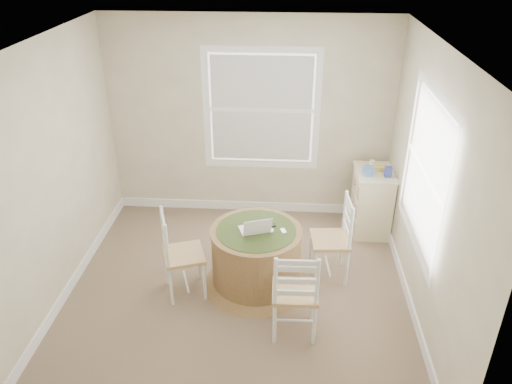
{
  "coord_description": "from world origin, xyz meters",
  "views": [
    {
      "loc": [
        0.48,
        -4.16,
        3.47
      ],
      "look_at": [
        0.17,
        0.45,
        1.0
      ],
      "focal_mm": 35.0,
      "sensor_mm": 36.0,
      "label": 1
    }
  ],
  "objects_px": {
    "chair_left": "(184,254)",
    "chair_right": "(330,240)",
    "round_table": "(256,255)",
    "corner_chest": "(371,201)",
    "chair_near": "(295,291)",
    "laptop": "(255,229)"
  },
  "relations": [
    {
      "from": "chair_near",
      "to": "round_table",
      "type": "bearing_deg",
      "value": -61.22
    },
    {
      "from": "chair_left",
      "to": "chair_right",
      "type": "distance_m",
      "value": 1.57
    },
    {
      "from": "laptop",
      "to": "corner_chest",
      "type": "bearing_deg",
      "value": -158.45
    },
    {
      "from": "round_table",
      "to": "chair_left",
      "type": "xyz_separation_m",
      "value": [
        -0.74,
        -0.18,
        0.1
      ]
    },
    {
      "from": "laptop",
      "to": "chair_left",
      "type": "bearing_deg",
      "value": -6.94
    },
    {
      "from": "chair_near",
      "to": "chair_right",
      "type": "xyz_separation_m",
      "value": [
        0.38,
        0.89,
        0.0
      ]
    },
    {
      "from": "chair_near",
      "to": "laptop",
      "type": "bearing_deg",
      "value": -60.01
    },
    {
      "from": "round_table",
      "to": "chair_near",
      "type": "xyz_separation_m",
      "value": [
        0.41,
        -0.7,
        0.1
      ]
    },
    {
      "from": "round_table",
      "to": "chair_right",
      "type": "relative_size",
      "value": 1.2
    },
    {
      "from": "round_table",
      "to": "chair_near",
      "type": "height_order",
      "value": "chair_near"
    },
    {
      "from": "round_table",
      "to": "corner_chest",
      "type": "height_order",
      "value": "corner_chest"
    },
    {
      "from": "chair_right",
      "to": "laptop",
      "type": "distance_m",
      "value": 0.86
    },
    {
      "from": "corner_chest",
      "to": "round_table",
      "type": "bearing_deg",
      "value": -139.95
    },
    {
      "from": "round_table",
      "to": "chair_left",
      "type": "bearing_deg",
      "value": 174.81
    },
    {
      "from": "chair_right",
      "to": "corner_chest",
      "type": "bearing_deg",
      "value": 144.92
    },
    {
      "from": "corner_chest",
      "to": "chair_near",
      "type": "bearing_deg",
      "value": -117.92
    },
    {
      "from": "chair_right",
      "to": "laptop",
      "type": "relative_size",
      "value": 2.58
    },
    {
      "from": "chair_left",
      "to": "round_table",
      "type": "bearing_deg",
      "value": -95.16
    },
    {
      "from": "chair_left",
      "to": "corner_chest",
      "type": "distance_m",
      "value": 2.51
    },
    {
      "from": "round_table",
      "to": "chair_right",
      "type": "bearing_deg",
      "value": -5.2
    },
    {
      "from": "chair_right",
      "to": "laptop",
      "type": "xyz_separation_m",
      "value": [
        -0.8,
        -0.21,
        0.24
      ]
    },
    {
      "from": "chair_left",
      "to": "chair_right",
      "type": "xyz_separation_m",
      "value": [
        1.52,
        0.38,
        0.0
      ]
    }
  ]
}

